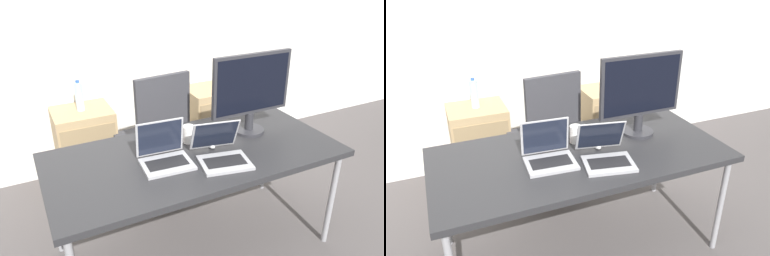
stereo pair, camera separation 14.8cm
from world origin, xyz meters
TOP-DOWN VIEW (x-y plane):
  - ground_plane at (0.00, 0.00)m, footprint 14.00×14.00m
  - wall_back at (0.00, 1.44)m, footprint 10.00×0.05m
  - desk at (0.00, 0.00)m, footprint 1.85×0.88m
  - office_chair at (-0.01, 0.73)m, footprint 0.56×0.58m
  - cabinet_left at (-0.48, 1.19)m, footprint 0.49×0.43m
  - cabinet_right at (0.78, 1.19)m, footprint 0.49×0.43m
  - water_bottle at (-0.48, 1.19)m, footprint 0.07×0.07m
  - laptop_left at (0.10, -0.16)m, footprint 0.34×0.37m
  - laptop_right at (-0.22, -0.03)m, footprint 0.31×0.27m
  - monitor at (0.48, 0.10)m, footprint 0.60×0.22m
  - mouse at (0.12, 0.00)m, footprint 0.04×0.06m
  - coffee_cup_white at (0.02, 0.14)m, footprint 0.08×0.08m
  - coffee_cup_brown at (-0.17, 0.19)m, footprint 0.09×0.09m

SIDE VIEW (x-z plane):
  - ground_plane at x=0.00m, z-range 0.00..0.00m
  - cabinet_left at x=-0.48m, z-range 0.00..0.70m
  - cabinet_right at x=0.78m, z-range 0.00..0.70m
  - office_chair at x=-0.01m, z-range -0.13..0.99m
  - desk at x=0.00m, z-range 0.34..1.10m
  - mouse at x=0.12m, z-range 0.76..0.80m
  - laptop_left at x=0.10m, z-range 0.70..0.93m
  - laptop_right at x=-0.22m, z-range 0.69..0.94m
  - water_bottle at x=-0.48m, z-range 0.69..0.96m
  - coffee_cup_white at x=0.02m, z-range 0.76..0.88m
  - coffee_cup_brown at x=-0.17m, z-range 0.77..0.89m
  - monitor at x=0.48m, z-range 0.79..1.35m
  - wall_back at x=0.00m, z-range 0.00..2.60m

